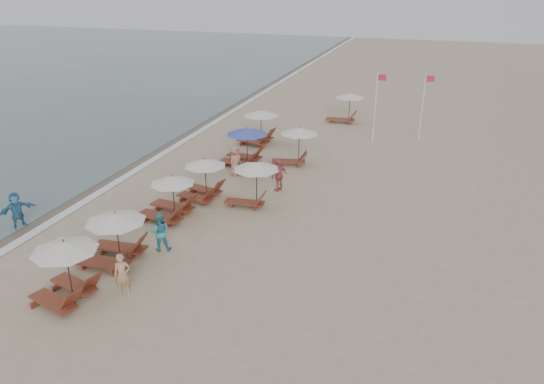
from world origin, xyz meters
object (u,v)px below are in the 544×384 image
(inland_station_0, at_px, (251,179))
(beachgoer_far_b, at_px, (235,161))
(beachgoer_mid_a, at_px, (160,232))
(lounger_station_0, at_px, (63,271))
(beachgoer_far_a, at_px, (279,175))
(inland_station_2, at_px, (345,106))
(inland_station_1, at_px, (295,142))
(flag_pole_near, at_px, (376,104))
(waterline_walker, at_px, (17,210))
(lounger_station_4, at_px, (243,147))
(beachgoer_near, at_px, (122,275))
(lounger_station_5, at_px, (257,127))
(lounger_station_3, at_px, (201,179))
(lounger_station_1, at_px, (112,239))
(lounger_station_2, at_px, (168,199))

(inland_station_0, distance_m, beachgoer_far_b, 4.32)
(inland_station_0, distance_m, beachgoer_mid_a, 5.63)
(lounger_station_0, relative_size, beachgoer_far_a, 1.52)
(inland_station_2, xyz_separation_m, beachgoer_far_b, (-3.66, -12.97, -0.43))
(inland_station_1, distance_m, beachgoer_far_a, 4.14)
(inland_station_1, relative_size, flag_pole_near, 0.58)
(inland_station_1, xyz_separation_m, beachgoer_far_b, (-2.65, -2.74, -0.52))
(inland_station_0, relative_size, waterline_walker, 1.61)
(lounger_station_4, relative_size, beachgoer_near, 1.79)
(lounger_station_5, bearing_deg, waterline_walker, -111.61)
(lounger_station_3, height_order, lounger_station_4, lounger_station_4)
(lounger_station_5, distance_m, waterline_walker, 16.08)
(lounger_station_1, distance_m, inland_station_2, 23.68)
(lounger_station_4, xyz_separation_m, inland_station_2, (3.93, 11.11, 0.19))
(beachgoer_far_a, bearing_deg, inland_station_1, -146.21)
(flag_pole_near, bearing_deg, inland_station_2, 122.65)
(beachgoer_far_a, bearing_deg, inland_station_2, -153.75)
(lounger_station_4, distance_m, beachgoer_mid_a, 10.71)
(lounger_station_3, height_order, beachgoer_near, lounger_station_3)
(inland_station_0, relative_size, inland_station_2, 0.93)
(lounger_station_2, height_order, beachgoer_far_a, lounger_station_2)
(inland_station_1, distance_m, beachgoer_far_b, 3.84)
(inland_station_2, height_order, waterline_walker, inland_station_2)
(inland_station_0, relative_size, inland_station_1, 0.97)
(waterline_walker, distance_m, flag_pole_near, 22.09)
(lounger_station_0, distance_m, lounger_station_1, 2.74)
(lounger_station_2, height_order, lounger_station_3, lounger_station_3)
(lounger_station_3, bearing_deg, lounger_station_0, -93.71)
(inland_station_0, bearing_deg, lounger_station_3, 178.50)
(lounger_station_4, height_order, beachgoer_mid_a, lounger_station_4)
(lounger_station_2, height_order, beachgoer_near, lounger_station_2)
(lounger_station_4, relative_size, waterline_walker, 1.74)
(lounger_station_4, bearing_deg, lounger_station_5, 98.02)
(lounger_station_1, distance_m, lounger_station_4, 12.13)
(inland_station_2, xyz_separation_m, beachgoer_mid_a, (-3.35, -21.80, -0.44))
(lounger_station_0, height_order, inland_station_1, lounger_station_0)
(lounger_station_3, relative_size, flag_pole_near, 0.53)
(lounger_station_1, xyz_separation_m, beachgoer_mid_a, (1.28, 1.41, -0.17))
(lounger_station_0, height_order, flag_pole_near, flag_pole_near)
(lounger_station_0, height_order, lounger_station_1, lounger_station_0)
(lounger_station_4, distance_m, inland_station_2, 11.79)
(inland_station_0, bearing_deg, flag_pole_near, 71.27)
(lounger_station_0, height_order, beachgoer_far_a, lounger_station_0)
(lounger_station_2, height_order, flag_pole_near, flag_pole_near)
(lounger_station_2, xyz_separation_m, beachgoer_near, (1.59, -6.08, -0.11))
(inland_station_1, relative_size, beachgoer_far_b, 1.61)
(lounger_station_3, bearing_deg, flag_pole_near, 60.62)
(lounger_station_3, xyz_separation_m, beachgoer_far_b, (0.37, 3.53, -0.18))
(inland_station_2, xyz_separation_m, flag_pole_near, (2.80, -4.37, 1.35))
(beachgoer_far_a, bearing_deg, lounger_station_5, -123.36)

